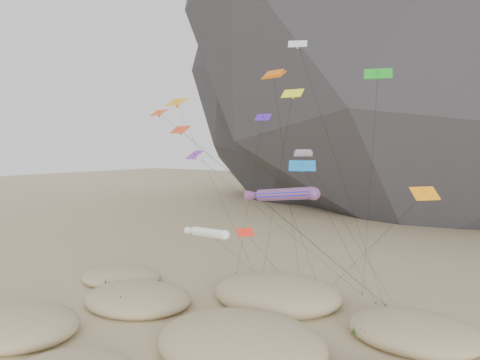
% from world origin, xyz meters
% --- Properties ---
extents(ground, '(500.00, 500.00, 0.00)m').
position_xyz_m(ground, '(0.00, 0.00, 0.00)').
color(ground, '#CCB789').
rests_on(ground, ground).
extents(dunes, '(49.22, 36.21, 3.98)m').
position_xyz_m(dunes, '(-0.56, 5.31, 0.73)').
color(dunes, '#CCB789').
rests_on(dunes, ground).
extents(dune_grass, '(44.48, 29.28, 1.50)m').
position_xyz_m(dune_grass, '(-1.52, 3.21, 0.83)').
color(dune_grass, black).
rests_on(dune_grass, ground).
extents(kite_stakes, '(21.13, 3.98, 0.30)m').
position_xyz_m(kite_stakes, '(2.73, 22.50, 0.15)').
color(kite_stakes, '#3F2D1E').
rests_on(kite_stakes, ground).
extents(rainbow_tube_kite, '(9.19, 8.72, 13.67)m').
position_xyz_m(rainbow_tube_kite, '(2.13, 13.41, 12.65)').
color(rainbow_tube_kite, '#D95A16').
rests_on(rainbow_tube_kite, ground).
extents(white_tube_kite, '(6.83, 16.80, 10.15)m').
position_xyz_m(white_tube_kite, '(-1.66, 5.62, 9.44)').
color(white_tube_kite, white).
rests_on(white_tube_kite, ground).
extents(orange_parafoil, '(2.99, 8.90, 26.07)m').
position_xyz_m(orange_parafoil, '(-0.95, 16.78, 25.29)').
color(orange_parafoil, orange).
rests_on(orange_parafoil, ground).
extents(multi_parafoil, '(7.73, 10.13, 17.28)m').
position_xyz_m(multi_parafoil, '(4.01, 14.63, 16.63)').
color(multi_parafoil, '#FF1A28').
rests_on(multi_parafoil, ground).
extents(delta_kites, '(29.55, 18.72, 27.92)m').
position_xyz_m(delta_kites, '(0.88, 10.97, 18.80)').
color(delta_kites, '#481EAF').
rests_on(delta_kites, ground).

